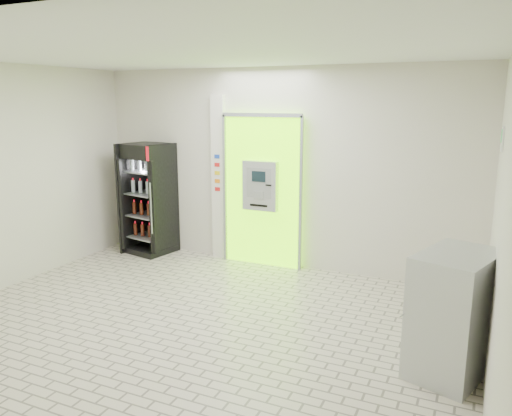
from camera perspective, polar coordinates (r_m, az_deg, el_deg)
The scene contains 7 objects.
ground at distance 5.84m, azimuth -7.19°, elevation -13.40°, with size 6.00×6.00×0.00m, color #BFB29E.
room_shell at distance 5.31m, azimuth -7.72°, elevation 4.82°, with size 6.00×6.00×6.00m.
atm_assembly at distance 7.62m, azimuth 0.79°, elevation 2.07°, with size 1.30×0.24×2.33m.
pillar at distance 7.97m, azimuth -4.26°, elevation 3.43°, with size 0.22×0.11×2.60m.
beverage_cooler at distance 8.47m, azimuth -12.17°, elevation 0.81°, with size 0.80×0.76×1.83m.
steel_cabinet at distance 5.05m, azimuth 21.68°, elevation -11.19°, with size 0.85×1.02×1.17m.
exit_sign at distance 5.88m, azimuth 26.35°, elevation 7.13°, with size 0.02×0.22×0.26m.
Camera 1 is at (2.80, -4.46, 2.52)m, focal length 35.00 mm.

